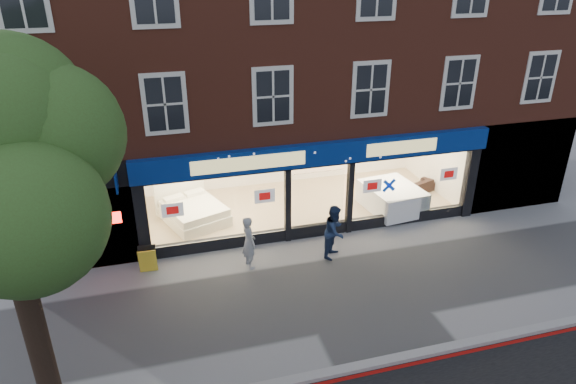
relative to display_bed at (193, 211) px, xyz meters
name	(u,v)px	position (x,y,z in m)	size (l,w,h in m)	color
ground	(353,288)	(3.88, -5.07, -0.45)	(120.00, 120.00, 0.00)	gray
kerb_line	(405,366)	(3.88, -8.17, -0.45)	(60.00, 0.10, 0.01)	#8C0A07
kerb_stone	(401,358)	(3.88, -7.97, -0.39)	(60.00, 0.25, 0.12)	gray
showroom_floor	(299,205)	(3.88, 0.18, -0.40)	(11.00, 4.50, 0.10)	tan
building	(286,11)	(3.86, 1.86, 6.22)	(19.00, 8.26, 10.30)	brown
display_bed	(193,211)	(0.00, 0.00, 0.00)	(2.48, 2.71, 1.26)	white
bedside_table	(175,203)	(-0.52, 0.96, -0.08)	(0.45, 0.45, 0.55)	brown
mattress_stack	(392,198)	(6.98, -1.05, 0.08)	(1.95, 2.36, 0.86)	white
sofa	(415,186)	(8.48, -0.05, -0.10)	(1.72, 0.67, 0.50)	black
a_board	(148,260)	(-1.59, -2.68, -0.05)	(0.52, 0.33, 0.80)	gold
pedestrian_grey	(249,242)	(1.32, -3.21, 0.37)	(0.60, 0.39, 1.64)	#9A9CA1
pedestrian_blue	(335,231)	(3.95, -3.32, 0.39)	(0.82, 0.64, 1.69)	#1A294A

